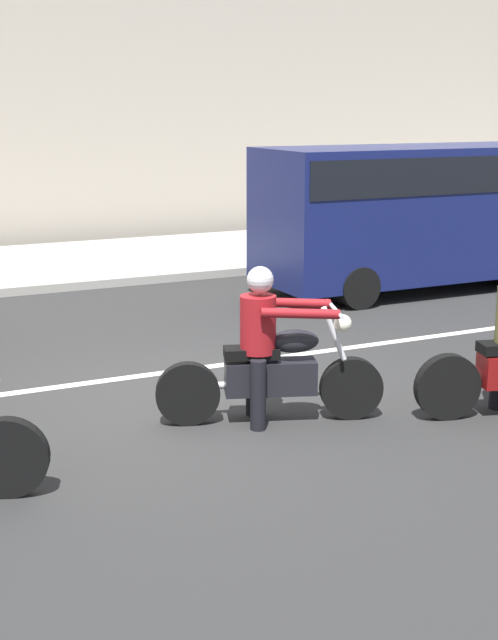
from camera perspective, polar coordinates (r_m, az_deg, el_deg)
name	(u,v)px	position (r m, az deg, el deg)	size (l,w,h in m)	color
ground_plane	(183,398)	(9.15, -4.31, -5.06)	(80.00, 80.00, 0.00)	#282828
sidewalk_slab	(25,267)	(16.64, -14.36, 3.38)	(40.00, 4.40, 0.14)	#99968E
lane_marking_stripe	(79,384)	(9.72, -11.02, -4.12)	(18.00, 0.14, 0.01)	silver
motorcycle_with_rider_crimson	(270,359)	(8.28, 1.34, -2.53)	(2.10, 0.96, 1.51)	black
parked_van_navy	(416,207)	(14.56, 10.79, 7.24)	(5.17, 1.96, 2.32)	#11194C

